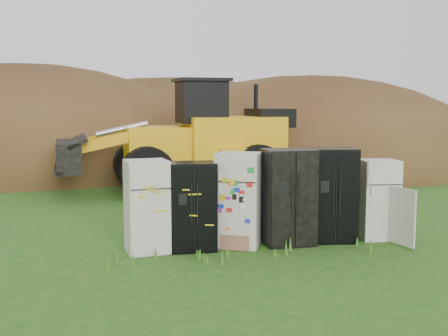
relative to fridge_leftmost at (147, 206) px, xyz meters
The scene contains 11 objects.
ground 2.56m from the fridge_leftmost, ahead, with size 120.00×120.00×0.00m, color #1E5316.
fridge_leftmost is the anchor object (origin of this frame).
fridge_black_side 0.87m from the fridge_leftmost, ahead, with size 0.89×0.71×1.71m, color black, non-canonical shape.
fridge_sticker 1.81m from the fridge_leftmost, ahead, with size 0.83×0.77×1.87m, color silver, non-canonical shape.
fridge_dark_mid 2.84m from the fridge_leftmost, ahead, with size 0.99×0.80×1.93m, color black, non-canonical shape.
fridge_black_right 3.80m from the fridge_leftmost, ahead, with size 0.96×0.80×1.93m, color black, non-canonical shape.
fridge_open_door 4.84m from the fridge_leftmost, ahead, with size 0.75×0.70×1.66m, color beige, non-canonical shape.
wheel_loader 7.24m from the fridge_leftmost, 78.28° to the left, with size 7.45×3.02×3.60m, color #F99D10, non-canonical shape.
dirt_mound_right 14.67m from the fridge_leftmost, 56.67° to the left, with size 16.56×12.14×8.01m, color #422715.
dirt_mound_left 14.97m from the fridge_leftmost, 105.18° to the left, with size 17.09×12.82×8.97m, color #422715.
dirt_mound_back 18.37m from the fridge_leftmost, 80.95° to the left, with size 20.67×13.78×8.22m, color #422715.
Camera 1 is at (-3.28, -10.64, 2.87)m, focal length 45.00 mm.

